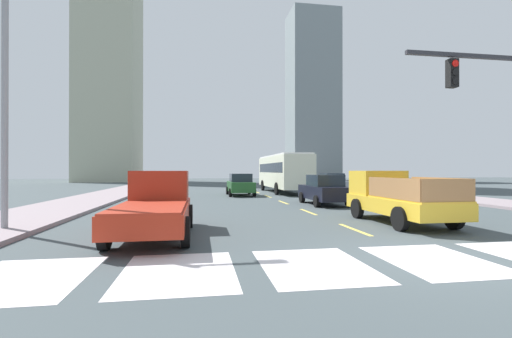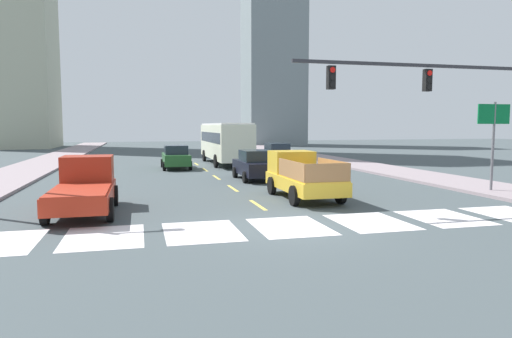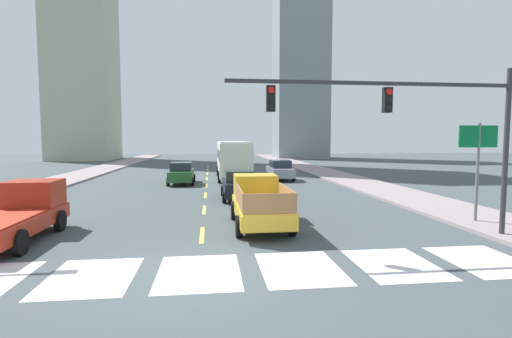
{
  "view_description": "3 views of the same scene",
  "coord_description": "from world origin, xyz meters",
  "px_view_note": "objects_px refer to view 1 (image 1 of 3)",
  "views": [
    {
      "loc": [
        -5.1,
        -6.94,
        1.98
      ],
      "look_at": [
        -1.25,
        16.83,
        2.07
      ],
      "focal_mm": 24.47,
      "sensor_mm": 36.0,
      "label": 1
    },
    {
      "loc": [
        -4.47,
        -13.24,
        3.11
      ],
      "look_at": [
        1.32,
        9.48,
        0.9
      ],
      "focal_mm": 32.1,
      "sensor_mm": 36.0,
      "label": 2
    },
    {
      "loc": [
        0.33,
        -9.97,
        3.55
      ],
      "look_at": [
        2.9,
        11.35,
        1.84
      ],
      "focal_mm": 26.63,
      "sensor_mm": 36.0,
      "label": 3
    }
  ],
  "objects_px": {
    "pickup_stakebed": "(394,197)",
    "sedan_mid": "(324,190)",
    "sedan_far": "(331,183)",
    "pickup_dark": "(156,204)",
    "sedan_near_right": "(240,185)",
    "streetlight_left": "(10,77)",
    "city_bus": "(283,171)"
  },
  "relations": [
    {
      "from": "pickup_stakebed",
      "to": "sedan_mid",
      "type": "bearing_deg",
      "value": 93.98
    },
    {
      "from": "sedan_mid",
      "to": "city_bus",
      "type": "bearing_deg",
      "value": 85.94
    },
    {
      "from": "pickup_stakebed",
      "to": "sedan_far",
      "type": "height_order",
      "value": "pickup_stakebed"
    },
    {
      "from": "pickup_dark",
      "to": "city_bus",
      "type": "xyz_separation_m",
      "value": [
        8.71,
        19.25,
        1.03
      ]
    },
    {
      "from": "streetlight_left",
      "to": "pickup_stakebed",
      "type": "bearing_deg",
      "value": 0.95
    },
    {
      "from": "pickup_dark",
      "to": "sedan_far",
      "type": "relative_size",
      "value": 1.18
    },
    {
      "from": "pickup_dark",
      "to": "sedan_near_right",
      "type": "height_order",
      "value": "pickup_dark"
    },
    {
      "from": "pickup_stakebed",
      "to": "sedan_near_right",
      "type": "bearing_deg",
      "value": 107.18
    },
    {
      "from": "sedan_mid",
      "to": "sedan_near_right",
      "type": "xyz_separation_m",
      "value": [
        -3.92,
        8.06,
        0.0
      ]
    },
    {
      "from": "pickup_dark",
      "to": "city_bus",
      "type": "distance_m",
      "value": 21.16
    },
    {
      "from": "pickup_stakebed",
      "to": "sedan_far",
      "type": "xyz_separation_m",
      "value": [
        4.0,
        16.76,
        -0.08
      ]
    },
    {
      "from": "pickup_dark",
      "to": "sedan_mid",
      "type": "bearing_deg",
      "value": 42.82
    },
    {
      "from": "city_bus",
      "to": "sedan_far",
      "type": "distance_m",
      "value": 4.34
    },
    {
      "from": "pickup_dark",
      "to": "sedan_near_right",
      "type": "relative_size",
      "value": 1.18
    },
    {
      "from": "sedan_far",
      "to": "streetlight_left",
      "type": "distance_m",
      "value": 24.63
    },
    {
      "from": "pickup_stakebed",
      "to": "city_bus",
      "type": "relative_size",
      "value": 0.48
    },
    {
      "from": "city_bus",
      "to": "sedan_near_right",
      "type": "xyz_separation_m",
      "value": [
        -4.22,
        -3.16,
        -1.09
      ]
    },
    {
      "from": "pickup_dark",
      "to": "sedan_near_right",
      "type": "distance_m",
      "value": 16.71
    },
    {
      "from": "sedan_near_right",
      "to": "sedan_far",
      "type": "bearing_deg",
      "value": 15.88
    },
    {
      "from": "pickup_dark",
      "to": "city_bus",
      "type": "height_order",
      "value": "city_bus"
    },
    {
      "from": "streetlight_left",
      "to": "sedan_near_right",
      "type": "bearing_deg",
      "value": 58.73
    },
    {
      "from": "pickup_stakebed",
      "to": "sedan_mid",
      "type": "distance_m",
      "value": 6.75
    },
    {
      "from": "pickup_dark",
      "to": "sedan_mid",
      "type": "distance_m",
      "value": 11.63
    },
    {
      "from": "pickup_dark",
      "to": "streetlight_left",
      "type": "relative_size",
      "value": 0.58
    },
    {
      "from": "sedan_far",
      "to": "streetlight_left",
      "type": "xyz_separation_m",
      "value": [
        -17.37,
        -16.98,
        4.11
      ]
    },
    {
      "from": "pickup_stakebed",
      "to": "sedan_far",
      "type": "distance_m",
      "value": 17.23
    },
    {
      "from": "pickup_stakebed",
      "to": "streetlight_left",
      "type": "relative_size",
      "value": 0.58
    },
    {
      "from": "sedan_far",
      "to": "streetlight_left",
      "type": "bearing_deg",
      "value": -134.97
    },
    {
      "from": "streetlight_left",
      "to": "sedan_far",
      "type": "bearing_deg",
      "value": 44.35
    },
    {
      "from": "city_bus",
      "to": "pickup_dark",
      "type": "bearing_deg",
      "value": -112.25
    },
    {
      "from": "pickup_dark",
      "to": "streetlight_left",
      "type": "distance_m",
      "value": 6.24
    },
    {
      "from": "pickup_stakebed",
      "to": "city_bus",
      "type": "xyz_separation_m",
      "value": [
        -0.03,
        17.97,
        1.02
      ]
    }
  ]
}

